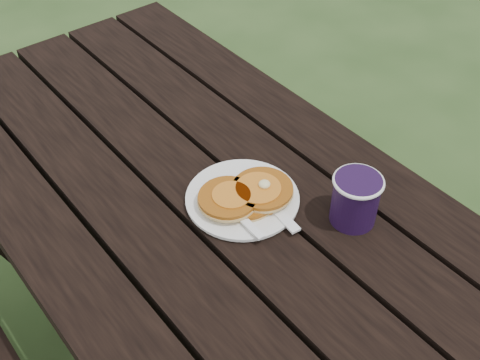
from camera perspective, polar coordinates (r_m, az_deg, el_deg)
picnic_table at (r=1.43m, az=0.86°, el=-15.39°), size 1.36×1.80×0.75m
plate at (r=1.18m, az=0.23°, el=-1.80°), size 0.26×0.26×0.01m
pancake_stack at (r=1.16m, az=0.62°, el=-1.40°), size 0.19×0.14×0.04m
knife at (r=1.17m, az=2.78°, el=-2.14°), size 0.04×0.18×0.00m
fork at (r=1.13m, az=0.41°, el=-3.84°), size 0.04×0.16×0.01m
coffee_cup at (r=1.13m, az=10.91°, el=-1.61°), size 0.10×0.10×0.10m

